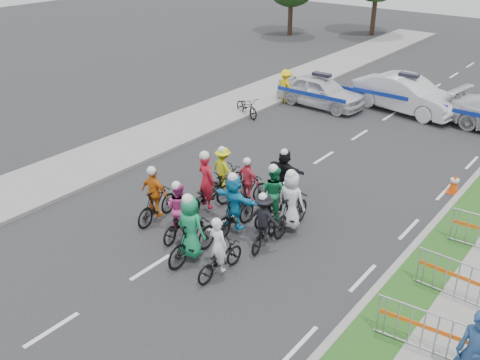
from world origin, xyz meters
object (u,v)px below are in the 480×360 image
Objects in this scene: rider_6 at (207,191)px; rider_8 at (274,200)px; cone_0 at (454,183)px; marshal_hiviz at (285,86)px; rider_5 at (235,207)px; police_car_0 at (321,91)px; rider_11 at (285,176)px; rider_2 at (180,216)px; rider_1 at (191,235)px; rider_10 at (224,174)px; police_car_1 at (406,94)px; barrier_1 at (457,282)px; rider_7 at (291,207)px; rider_9 at (248,187)px; rider_0 at (219,256)px; barrier_0 at (423,332)px; rider_3 at (156,200)px; rider_4 at (264,225)px; parked_bike at (247,107)px; spectator_0 at (475,354)px.

rider_6 reaches higher than rider_8.
marshal_hiviz is at bearing 154.75° from cone_0.
rider_5 reaches higher than police_car_0.
rider_11 is at bearing -65.00° from rider_8.
rider_1 is at bearing 137.95° from rider_2.
rider_10 is 2.00m from rider_11.
police_car_1 is 14.12m from barrier_1.
rider_11 reaches higher than cone_0.
rider_5 is (0.01, 1.81, 0.03)m from rider_1.
rider_2 is 3.18m from rider_7.
rider_10 reaches higher than cone_0.
rider_9 is at bearing -11.36° from rider_8.
rider_7 reaches higher than rider_2.
police_car_1 is (-1.36, 15.17, 0.27)m from rider_0.
rider_10 is 10.05m from police_car_0.
barrier_0 is (6.69, -2.87, -0.10)m from rider_9.
rider_3 is 4.00m from rider_7.
rider_5 reaches higher than rider_4.
rider_6 is at bearing -129.19° from parked_bike.
police_car_0 is (-4.46, 10.37, 0.03)m from rider_8.
rider_11 is at bearing -90.68° from rider_1.
rider_6 reaches higher than barrier_1.
rider_10 is (-3.07, 0.68, -0.11)m from rider_7.
rider_5 reaches higher than rider_8.
spectator_0 reaches higher than rider_11.
rider_3 is 1.62m from rider_6.
cone_0 is at bearing -121.97° from rider_7.
rider_7 reaches higher than rider_0.
police_car_1 is at bearing -83.78° from rider_11.
barrier_1 is 5.95m from cone_0.
rider_2 is at bearing 40.55° from rider_7.
rider_10 is (-2.82, 3.59, 0.09)m from rider_0.
rider_9 is 1.38m from rider_11.
parked_bike is (-6.37, 7.04, -0.26)m from rider_8.
rider_6 is at bearing 114.82° from rider_10.
rider_5 is 1.31m from rider_8.
rider_8 is at bearing -102.45° from rider_1.
rider_7 is at bearing 170.83° from rider_8.
spectator_0 is at bearing -144.01° from police_car_1.
rider_1 is 13.97m from marshal_hiviz.
parked_bike is (-4.76, 9.37, -0.22)m from rider_2.
rider_0 is at bearing 178.73° from spectator_0.
rider_1 reaches higher than rider_5.
rider_2 reaches higher than barrier_0.
spectator_0 reaches higher than police_car_1.
rider_8 is (1.96, 0.75, 0.03)m from rider_6.
spectator_0 is 1.16× the size of marshal_hiviz.
police_car_1 is at bearing -61.36° from police_car_0.
rider_7 is 4.85m from barrier_1.
rider_6 is 1.29× the size of marshal_hiviz.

